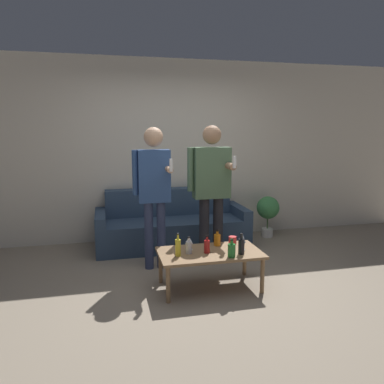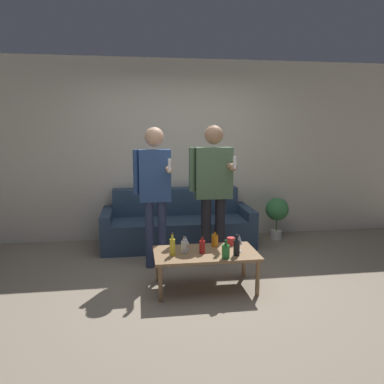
# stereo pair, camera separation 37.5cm
# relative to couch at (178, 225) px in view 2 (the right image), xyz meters

# --- Properties ---
(ground_plane) EXTENTS (16.00, 16.00, 0.00)m
(ground_plane) POSITION_rel_couch_xyz_m (0.05, -1.58, -0.29)
(ground_plane) COLOR gray
(wall_back) EXTENTS (8.00, 0.06, 2.70)m
(wall_back) POSITION_rel_couch_xyz_m (0.05, 0.41, 1.06)
(wall_back) COLOR beige
(wall_back) RESTS_ON ground_plane
(couch) EXTENTS (2.15, 0.83, 0.80)m
(couch) POSITION_rel_couch_xyz_m (0.00, 0.00, 0.00)
(couch) COLOR #334760
(couch) RESTS_ON ground_plane
(coffee_table) EXTENTS (1.08, 0.60, 0.40)m
(coffee_table) POSITION_rel_couch_xyz_m (0.13, -1.58, 0.07)
(coffee_table) COLOR #8E6B47
(coffee_table) RESTS_ON ground_plane
(bottle_orange) EXTENTS (0.07, 0.07, 0.18)m
(bottle_orange) POSITION_rel_couch_xyz_m (0.26, -1.40, 0.18)
(bottle_orange) COLOR orange
(bottle_orange) RESTS_ON coffee_table
(bottle_green) EXTENTS (0.08, 0.08, 0.19)m
(bottle_green) POSITION_rel_couch_xyz_m (0.29, -1.80, 0.19)
(bottle_green) COLOR #23752D
(bottle_green) RESTS_ON coffee_table
(bottle_dark) EXTENTS (0.06, 0.06, 0.24)m
(bottle_dark) POSITION_rel_couch_xyz_m (-0.23, -1.64, 0.21)
(bottle_dark) COLOR yellow
(bottle_dark) RESTS_ON coffee_table
(bottle_yellow) EXTENTS (0.06, 0.06, 0.18)m
(bottle_yellow) POSITION_rel_couch_xyz_m (-0.10, -1.59, 0.19)
(bottle_yellow) COLOR silver
(bottle_yellow) RESTS_ON coffee_table
(bottle_red) EXTENTS (0.06, 0.06, 0.19)m
(bottle_red) POSITION_rel_couch_xyz_m (0.09, -1.61, 0.19)
(bottle_red) COLOR #B21E1E
(bottle_red) RESTS_ON coffee_table
(bottle_clear) EXTENTS (0.07, 0.07, 0.22)m
(bottle_clear) POSITION_rel_couch_xyz_m (0.42, -1.73, 0.20)
(bottle_clear) COLOR black
(bottle_clear) RESTS_ON coffee_table
(wine_glass_near) EXTENTS (0.08, 0.08, 0.15)m
(wine_glass_near) POSITION_rel_couch_xyz_m (-0.07, -1.47, 0.22)
(wine_glass_near) COLOR silver
(wine_glass_near) RESTS_ON coffee_table
(wine_glass_far) EXTENTS (0.06, 0.06, 0.18)m
(wine_glass_far) POSITION_rel_couch_xyz_m (0.48, -1.60, 0.24)
(wine_glass_far) COLOR silver
(wine_glass_far) RESTS_ON coffee_table
(cup_on_table) EXTENTS (0.09, 0.09, 0.08)m
(cup_on_table) POSITION_rel_couch_xyz_m (0.45, -1.38, 0.16)
(cup_on_table) COLOR red
(cup_on_table) RESTS_ON coffee_table
(person_standing_left) EXTENTS (0.44, 0.43, 1.70)m
(person_standing_left) POSITION_rel_couch_xyz_m (-0.36, -0.88, 0.74)
(person_standing_left) COLOR navy
(person_standing_left) RESTS_ON ground_plane
(person_standing_right) EXTENTS (0.53, 0.45, 1.72)m
(person_standing_right) POSITION_rel_couch_xyz_m (0.35, -0.83, 0.73)
(person_standing_right) COLOR #232328
(person_standing_right) RESTS_ON ground_plane
(potted_plant) EXTENTS (0.35, 0.35, 0.64)m
(potted_plant) POSITION_rel_couch_xyz_m (1.54, 0.05, 0.15)
(potted_plant) COLOR silver
(potted_plant) RESTS_ON ground_plane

